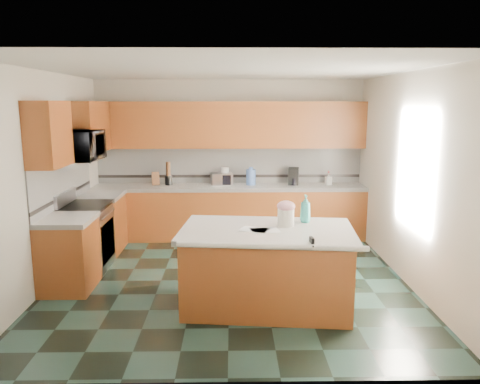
{
  "coord_description": "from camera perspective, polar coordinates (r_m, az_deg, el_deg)",
  "views": [
    {
      "loc": [
        0.04,
        -5.85,
        2.3
      ],
      "look_at": [
        0.15,
        0.35,
        1.12
      ],
      "focal_mm": 35.0,
      "sensor_mm": 36.0,
      "label": 1
    }
  ],
  "objects": [
    {
      "name": "toaster_oven",
      "position": [
        8.01,
        -2.25,
        1.59
      ],
      "size": [
        0.39,
        0.3,
        0.21
      ],
      "primitive_type": "cube",
      "rotation": [
        0.0,
        0.0,
        0.16
      ],
      "color": "#B7B7BC",
      "rests_on": "back_countertop"
    },
    {
      "name": "toaster_oven_door",
      "position": [
        7.9,
        -2.27,
        1.45
      ],
      "size": [
        0.32,
        0.01,
        0.17
      ],
      "primitive_type": "cube",
      "color": "black",
      "rests_on": "toaster_oven"
    },
    {
      "name": "wall_front",
      "position": [
        3.66,
        -1.6,
        -4.28
      ],
      "size": [
        4.6,
        0.04,
        2.7
      ],
      "primitive_type": "cube",
      "color": "beige",
      "rests_on": "ground"
    },
    {
      "name": "left_counter_front",
      "position": [
        6.14,
        -20.43,
        -3.21
      ],
      "size": [
        0.64,
        0.72,
        0.06
      ],
      "primitive_type": "cube",
      "color": "white",
      "rests_on": "left_base_cab_front"
    },
    {
      "name": "left_counter_rear",
      "position": [
        7.56,
        -16.65,
        -0.44
      ],
      "size": [
        0.64,
        0.82,
        0.06
      ],
      "primitive_type": "cube",
      "color": "white",
      "rests_on": "left_base_cab_rear"
    },
    {
      "name": "water_jug_neck",
      "position": [
        8.0,
        1.34,
        2.9
      ],
      "size": [
        0.08,
        0.08,
        0.04
      ],
      "primitive_type": "cylinder",
      "color": "#4A70BD",
      "rests_on": "water_jug"
    },
    {
      "name": "wall_left",
      "position": [
        6.38,
        -22.71,
        1.37
      ],
      "size": [
        0.04,
        4.6,
        2.7
      ],
      "primitive_type": "cube",
      "color": "beige",
      "rests_on": "ground"
    },
    {
      "name": "island_bullnose",
      "position": [
        4.72,
        3.85,
        -6.65
      ],
      "size": [
        1.92,
        0.25,
        0.06
      ],
      "primitive_type": "cylinder",
      "rotation": [
        0.0,
        1.57,
        -0.1
      ],
      "color": "white",
      "rests_on": "island_base"
    },
    {
      "name": "floor",
      "position": [
        6.29,
        -1.33,
        -10.69
      ],
      "size": [
        4.6,
        4.6,
        0.0
      ],
      "primitive_type": "plane",
      "color": "black",
      "rests_on": "ground"
    },
    {
      "name": "back_backsplash",
      "position": [
        8.21,
        -1.29,
        3.31
      ],
      "size": [
        4.6,
        0.02,
        0.63
      ],
      "primitive_type": "cube",
      "color": "silver",
      "rests_on": "back_countertop"
    },
    {
      "name": "left_base_cab_rear",
      "position": [
        7.66,
        -16.47,
        -3.81
      ],
      "size": [
        0.6,
        0.82,
        0.86
      ],
      "primitive_type": "cube",
      "color": "#60290D",
      "rests_on": "ground"
    },
    {
      "name": "paper_towel",
      "position": [
        8.05,
        -1.84,
        1.95
      ],
      "size": [
        0.13,
        0.13,
        0.29
      ],
      "primitive_type": "cylinder",
      "color": "white",
      "rests_on": "back_countertop"
    },
    {
      "name": "coffee_maker",
      "position": [
        8.1,
        6.55,
        1.94
      ],
      "size": [
        0.2,
        0.22,
        0.29
      ],
      "primitive_type": "cube",
      "rotation": [
        0.0,
        0.0,
        -0.18
      ],
      "color": "black",
      "rests_on": "back_countertop"
    },
    {
      "name": "treat_jar_knob_end_r",
      "position": [
        5.33,
        6.01,
        -1.26
      ],
      "size": [
        0.04,
        0.04,
        0.04
      ],
      "primitive_type": "sphere",
      "color": "tan",
      "rests_on": "treat_jar_lid"
    },
    {
      "name": "ceiling",
      "position": [
        5.87,
        -1.45,
        14.67
      ],
      "size": [
        4.6,
        4.6,
        0.0
      ],
      "primitive_type": "plane",
      "color": "white",
      "rests_on": "ground"
    },
    {
      "name": "left_base_cab_front",
      "position": [
        6.26,
        -20.16,
        -7.3
      ],
      "size": [
        0.6,
        0.72,
        0.86
      ],
      "primitive_type": "cube",
      "color": "#60290D",
      "rests_on": "ground"
    },
    {
      "name": "range_oven_door",
      "position": [
        6.86,
        -15.84,
        -5.74
      ],
      "size": [
        0.02,
        0.68,
        0.55
      ],
      "primitive_type": "cube",
      "color": "black",
      "rests_on": "range_body"
    },
    {
      "name": "soap_back_cap",
      "position": [
        8.16,
        10.76,
        2.41
      ],
      "size": [
        0.02,
        0.02,
        0.03
      ],
      "primitive_type": "cylinder",
      "color": "red",
      "rests_on": "soap_bottle_back"
    },
    {
      "name": "paper_towel_base",
      "position": [
        8.07,
        -1.83,
        0.97
      ],
      "size": [
        0.2,
        0.2,
        0.01
      ],
      "primitive_type": "cylinder",
      "color": "#B7B7BC",
      "rests_on": "back_countertop"
    },
    {
      "name": "microwave",
      "position": [
        6.7,
        -18.83,
        5.33
      ],
      "size": [
        0.5,
        0.73,
        0.41
      ],
      "primitive_type": "imported",
      "rotation": [
        0.0,
        0.0,
        1.57
      ],
      "color": "#B7B7BC",
      "rests_on": "wall_left"
    },
    {
      "name": "paper_sheet_a",
      "position": [
        5.17,
        3.09,
        -4.7
      ],
      "size": [
        0.34,
        0.28,
        0.0
      ],
      "primitive_type": "cube",
      "rotation": [
        0.0,
        0.0,
        0.18
      ],
      "color": "white",
      "rests_on": "island_top"
    },
    {
      "name": "treat_jar",
      "position": [
        5.37,
        5.61,
        -3.1
      ],
      "size": [
        0.21,
        0.21,
        0.2
      ],
      "primitive_type": "cylinder",
      "rotation": [
        0.0,
        0.0,
        -0.14
      ],
      "color": "white",
      "rests_on": "island_top"
    },
    {
      "name": "treat_jar_knob_end_l",
      "position": [
        5.32,
        5.28,
        -1.27
      ],
      "size": [
        0.04,
        0.04,
        0.04
      ],
      "primitive_type": "sphere",
      "color": "tan",
      "rests_on": "treat_jar_lid"
    },
    {
      "name": "back_countertop",
      "position": [
        7.98,
        -1.29,
        0.59
      ],
      "size": [
        4.6,
        0.64,
        0.06
      ],
      "primitive_type": "cube",
      "color": "white",
      "rests_on": "back_base_cab"
    },
    {
      "name": "soap_bottle_back",
      "position": [
        8.18,
        10.73,
        1.59
      ],
      "size": [
        0.11,
        0.11,
        0.21
      ],
      "primitive_type": "imported",
      "rotation": [
        0.0,
        0.0,
        0.24
      ],
      "color": "white",
      "rests_on": "back_countertop"
    },
    {
      "name": "window_light_proxy",
      "position": [
        6.14,
        20.52,
        2.59
      ],
      "size": [
        0.02,
        1.4,
        1.1
      ],
      "primitive_type": "cube",
      "color": "white",
      "rests_on": "wall_right"
    },
    {
      "name": "range_handle",
      "position": [
        6.76,
        -15.76,
        -2.65
      ],
      "size": [
        0.02,
        0.66,
        0.02
      ],
      "primitive_type": "cylinder",
      "rotation": [
        1.57,
        0.0,
        0.0
      ],
      "color": "#B7B7BC",
      "rests_on": "range_body"
    },
    {
      "name": "back_upper_cab",
      "position": [
        8.0,
        -1.32,
        8.19
      ],
      "size": [
        4.6,
        0.33,
        0.78
      ],
      "primitive_type": "cube",
      "color": "#60290D",
      "rests_on": "wall_back"
    },
    {
      "name": "range_body",
      "position": [
        6.93,
        -18.19,
        -5.36
      ],
      "size": [
        0.6,
        0.76,
        0.88
      ],
      "primitive_type": "cube",
      "color": "#B7B7BC",
      "rests_on": "ground"
    },
    {
      "name": "coffee_carafe",
      "position": [
        8.07,
        6.57,
        1.29
      ],
      "size": [
        0.12,
        0.12,
        0.12
      ],
      "primitive_type": "cylinder",
      "color": "black",
      "rests_on": "back_countertop"
    },
    {
      "name": "knife_block",
      "position": [
        8.11,
        -10.25,
        1.6
      ],
      "size": [
        0.16,
        0.19,
        0.24
      ],
      "primitive_type": "cube",
      "rotation": [
        -0.31,
        0.0,
        0.23
      ],
      "color": "#472814",
      "rests_on": "back_countertop"
    },
    {
      "name": "left_upper_cab_rear",
      "position": [
        7.6,
        -17.79,
        7.55
      ],
      "size": [
        0.33,
        1.09,
        0.78
      ],
      "primitive_type": "cube",
      "color": "#60290D",
      "rests_on": "wall_left"
    },
    {
      "name": "soap_bottle_island",
      "position": [
        5.54,
        7.99,
        -2.02
      ],
      "size": [
        0.14,
        0.14,
        0.33
      ],
      "primitive_type": "imported",
      "rotation": [
        0.0,
        0.0,
        0.09
      ],
      "color": "teal",
      "rests_on": "island_top"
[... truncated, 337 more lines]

